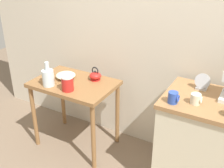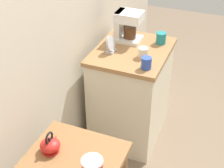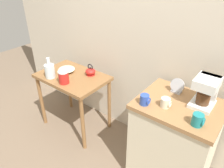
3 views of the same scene
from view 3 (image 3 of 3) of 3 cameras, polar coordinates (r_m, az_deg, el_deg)
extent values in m
plane|color=#7A6651|center=(2.72, 0.76, -16.46)|extent=(8.00, 8.00, 0.00)
cube|color=beige|center=(2.29, 10.59, 15.11)|extent=(4.40, 0.10, 2.80)
cube|color=olive|center=(2.65, -10.41, 1.79)|extent=(0.83, 0.56, 0.04)
cylinder|color=olive|center=(2.99, -18.04, -4.30)|extent=(0.04, 0.04, 0.72)
cylinder|color=olive|center=(2.50, -7.68, -10.53)|extent=(0.04, 0.04, 0.72)
cylinder|color=olive|center=(3.22, -11.25, -0.57)|extent=(0.04, 0.04, 0.72)
cylinder|color=olive|center=(2.77, -0.72, -5.47)|extent=(0.04, 0.04, 0.72)
cube|color=beige|center=(2.25, 15.70, -14.73)|extent=(0.69, 0.57, 0.86)
cube|color=#9E7044|center=(1.97, 17.50, -5.38)|extent=(0.72, 0.60, 0.04)
cylinder|color=beige|center=(2.74, -11.78, 3.21)|extent=(0.09, 0.09, 0.01)
ellipsoid|color=beige|center=(2.72, -11.85, 3.81)|extent=(0.20, 0.20, 0.06)
cylinder|color=red|center=(2.62, -5.65, 2.52)|extent=(0.10, 0.10, 0.01)
ellipsoid|color=red|center=(2.61, -5.70, 3.32)|extent=(0.12, 0.12, 0.07)
cone|color=red|center=(2.57, -4.75, 3.04)|extent=(0.06, 0.03, 0.04)
sphere|color=black|center=(2.59, -5.75, 4.24)|extent=(0.02, 0.02, 0.02)
torus|color=black|center=(2.58, -5.76, 4.46)|extent=(0.08, 0.01, 0.08)
cylinder|color=silver|center=(2.63, -16.04, 3.26)|extent=(0.12, 0.12, 0.16)
cylinder|color=silver|center=(2.57, -16.42, 5.71)|extent=(0.04, 0.04, 0.09)
cylinder|color=red|center=(2.47, -12.57, 1.64)|extent=(0.11, 0.11, 0.13)
cylinder|color=white|center=(2.44, -12.76, 3.16)|extent=(0.12, 0.12, 0.01)
cube|color=white|center=(1.99, 22.56, -4.84)|extent=(0.18, 0.22, 0.03)
cube|color=white|center=(2.00, 23.94, -1.00)|extent=(0.16, 0.05, 0.26)
cube|color=white|center=(1.89, 23.77, 0.27)|extent=(0.18, 0.22, 0.08)
cylinder|color=#4C2D19|center=(1.95, 22.85, -3.42)|extent=(0.11, 0.11, 0.10)
cylinder|color=#2D4CAD|center=(1.86, 8.53, -4.08)|extent=(0.08, 0.08, 0.09)
torus|color=#2D4CAD|center=(1.84, 9.63, -4.51)|extent=(0.01, 0.06, 0.06)
cylinder|color=beige|center=(1.86, 13.84, -4.76)|extent=(0.08, 0.08, 0.08)
torus|color=beige|center=(1.85, 15.00, -5.19)|extent=(0.01, 0.06, 0.06)
cylinder|color=teal|center=(1.74, 21.58, -8.74)|extent=(0.08, 0.08, 0.10)
torus|color=teal|center=(1.73, 22.94, -9.23)|extent=(0.01, 0.07, 0.07)
cube|color=#B2B5BA|center=(2.10, 16.53, -1.88)|extent=(0.09, 0.06, 0.02)
cylinder|color=#B2B5BA|center=(2.07, 16.80, -0.31)|extent=(0.13, 0.05, 0.13)
cylinder|color=black|center=(2.06, 16.78, -0.33)|extent=(0.11, 0.04, 0.11)
camera|label=1|loc=(0.55, -118.68, -15.15)|focal=44.88mm
camera|label=2|loc=(2.95, -42.74, 28.10)|focal=54.16mm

